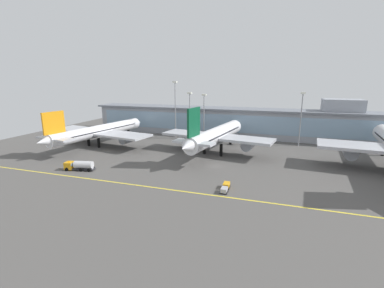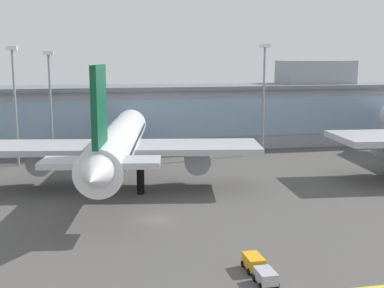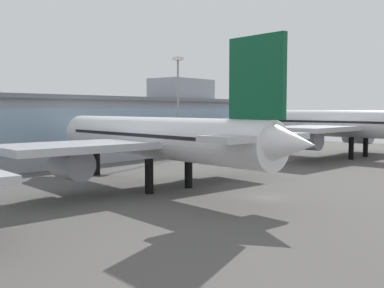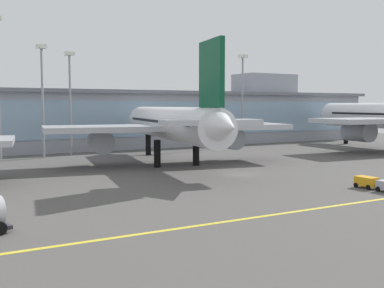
{
  "view_description": "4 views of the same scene",
  "coord_description": "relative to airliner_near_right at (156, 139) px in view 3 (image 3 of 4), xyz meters",
  "views": [
    {
      "loc": [
        18.94,
        -81.14,
        27.23
      ],
      "look_at": [
        -9.52,
        5.51,
        5.36
      ],
      "focal_mm": 25.46,
      "sensor_mm": 36.0,
      "label": 1
    },
    {
      "loc": [
        -7.39,
        -58.77,
        19.52
      ],
      "look_at": [
        7.35,
        14.24,
        6.7
      ],
      "focal_mm": 47.29,
      "sensor_mm": 36.0,
      "label": 2
    },
    {
      "loc": [
        -49.62,
        -28.31,
        10.85
      ],
      "look_at": [
        -7.48,
        5.93,
        6.77
      ],
      "focal_mm": 43.39,
      "sensor_mm": 36.0,
      "label": 3
    },
    {
      "loc": [
        -38.92,
        -55.28,
        10.09
      ],
      "look_at": [
        -0.19,
        14.31,
        3.44
      ],
      "focal_mm": 43.66,
      "sensor_mm": 36.0,
      "label": 4
    }
  ],
  "objects": [
    {
      "name": "airliner_far_right",
      "position": [
        56.84,
        -4.44,
        0.6
      ],
      "size": [
        46.4,
        61.67,
        20.35
      ],
      "rotation": [
        0.0,
        0.0,
        1.48
      ],
      "color": "black",
      "rests_on": "ground"
    },
    {
      "name": "airliner_near_right",
      "position": [
        0.0,
        0.0,
        0.0
      ],
      "size": [
        42.93,
        51.03,
        18.7
      ],
      "rotation": [
        0.0,
        0.0,
        1.4
      ],
      "color": "black",
      "rests_on": "ground"
    },
    {
      "name": "apron_light_mast_east",
      "position": [
        30.2,
        22.04,
        7.77
      ],
      "size": [
        1.8,
        1.8,
        22.09
      ],
      "color": "gray",
      "rests_on": "ground"
    },
    {
      "name": "terminal_building",
      "position": [
        5.13,
        33.63,
        0.34
      ],
      "size": [
        149.31,
        14.0,
        18.73
      ],
      "color": "#9399A3",
      "rests_on": "ground"
    },
    {
      "name": "ground_plane",
      "position": [
        3.46,
        -15.63,
        -6.84
      ],
      "size": [
        204.84,
        204.84,
        0.0
      ],
      "primitive_type": "plane",
      "color": "#514F4C"
    }
  ]
}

